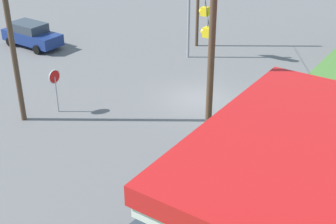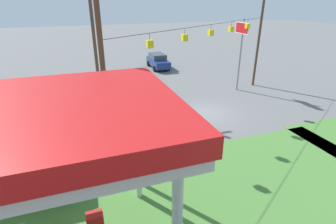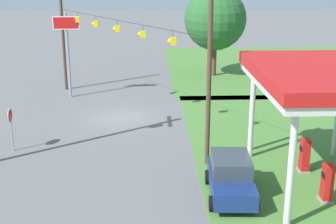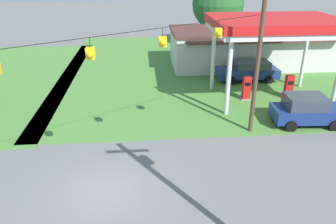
% 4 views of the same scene
% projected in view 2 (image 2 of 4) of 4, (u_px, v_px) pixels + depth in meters
% --- Properties ---
extents(ground_plane, '(160.00, 160.00, 0.00)m').
position_uv_depth(ground_plane, '(206.00, 113.00, 20.57)').
color(ground_plane, slate).
extents(gas_station_canopy, '(8.53, 6.06, 5.74)m').
position_uv_depth(gas_station_canopy, '(17.00, 127.00, 6.76)').
color(gas_station_canopy, silver).
rests_on(gas_station_canopy, ground).
extents(car_at_pumps_front, '(4.27, 2.29, 1.87)m').
position_uv_depth(car_at_pumps_front, '(33.00, 176.00, 11.78)').
color(car_at_pumps_front, navy).
rests_on(car_at_pumps_front, ground).
extents(car_on_crossroad, '(2.15, 4.87, 1.81)m').
position_uv_depth(car_on_crossroad, '(158.00, 61.00, 33.64)').
color(car_on_crossroad, navy).
rests_on(car_on_crossroad, ground).
extents(stop_sign_roadside, '(0.80, 0.08, 2.50)m').
position_uv_depth(stop_sign_roadside, '(119.00, 78.00, 23.05)').
color(stop_sign_roadside, '#99999E').
rests_on(stop_sign_roadside, ground).
extents(stop_sign_overhead, '(0.22, 2.02, 6.64)m').
position_uv_depth(stop_sign_overhead, '(241.00, 42.00, 24.07)').
color(stop_sign_overhead, gray).
rests_on(stop_sign_overhead, ground).
extents(utility_pole_main, '(2.20, 0.44, 11.46)m').
position_uv_depth(utility_pole_main, '(92.00, 24.00, 21.45)').
color(utility_pole_main, '#4C3828').
rests_on(utility_pole_main, ground).
extents(signal_span_gantry, '(16.21, 10.24, 8.52)m').
position_uv_depth(signal_span_gantry, '(209.00, 53.00, 18.70)').
color(signal_span_gantry, '#4C3828').
rests_on(signal_span_gantry, ground).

